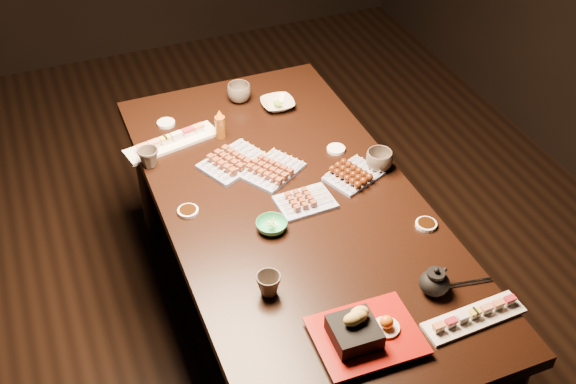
% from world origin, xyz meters
% --- Properties ---
extents(ground, '(5.00, 5.00, 0.00)m').
position_xyz_m(ground, '(0.00, 0.00, 0.00)').
color(ground, black).
rests_on(ground, ground).
extents(dining_table, '(1.10, 1.89, 0.75)m').
position_xyz_m(dining_table, '(0.17, -0.20, 0.38)').
color(dining_table, black).
rests_on(dining_table, ground).
extents(sushi_platter_near, '(0.33, 0.10, 0.04)m').
position_xyz_m(sushi_platter_near, '(0.47, -0.89, 0.77)').
color(sushi_platter_near, white).
rests_on(sushi_platter_near, dining_table).
extents(sushi_platter_far, '(0.39, 0.18, 0.05)m').
position_xyz_m(sushi_platter_far, '(-0.14, 0.32, 0.77)').
color(sushi_platter_far, white).
rests_on(sushi_platter_far, dining_table).
extents(yakitori_plate_center, '(0.26, 0.25, 0.05)m').
position_xyz_m(yakitori_plate_center, '(0.17, -0.00, 0.78)').
color(yakitori_plate_center, '#828EB6').
rests_on(yakitori_plate_center, dining_table).
extents(yakitori_plate_right, '(0.21, 0.15, 0.05)m').
position_xyz_m(yakitori_plate_right, '(0.21, -0.21, 0.78)').
color(yakitori_plate_right, '#828EB6').
rests_on(yakitori_plate_right, dining_table).
extents(yakitori_plate_left, '(0.29, 0.26, 0.06)m').
position_xyz_m(yakitori_plate_left, '(0.05, 0.10, 0.78)').
color(yakitori_plate_left, '#828EB6').
rests_on(yakitori_plate_left, dining_table).
extents(tsukune_plate, '(0.24, 0.21, 0.05)m').
position_xyz_m(tsukune_plate, '(0.44, -0.14, 0.78)').
color(tsukune_plate, '#828EB6').
rests_on(tsukune_plate, dining_table).
extents(edamame_bowl_green, '(0.12, 0.12, 0.03)m').
position_xyz_m(edamame_bowl_green, '(0.05, -0.30, 0.77)').
color(edamame_bowl_green, '#329A61').
rests_on(edamame_bowl_green, dining_table).
extents(edamame_bowl_cream, '(0.14, 0.14, 0.03)m').
position_xyz_m(edamame_bowl_cream, '(0.35, 0.41, 0.77)').
color(edamame_bowl_cream, beige).
rests_on(edamame_bowl_cream, dining_table).
extents(tempura_tray, '(0.32, 0.26, 0.11)m').
position_xyz_m(tempura_tray, '(0.14, -0.84, 0.81)').
color(tempura_tray, black).
rests_on(tempura_tray, dining_table).
extents(teacup_near_left, '(0.08, 0.08, 0.07)m').
position_xyz_m(teacup_near_left, '(-0.06, -0.56, 0.79)').
color(teacup_near_left, '#4E453C').
rests_on(teacup_near_left, dining_table).
extents(teacup_mid_right, '(0.14, 0.14, 0.08)m').
position_xyz_m(teacup_mid_right, '(0.55, -0.13, 0.79)').
color(teacup_mid_right, '#4E453C').
rests_on(teacup_mid_right, dining_table).
extents(teacup_far_left, '(0.08, 0.08, 0.07)m').
position_xyz_m(teacup_far_left, '(-0.25, 0.22, 0.79)').
color(teacup_far_left, '#4E453C').
rests_on(teacup_far_left, dining_table).
extents(teacup_far_right, '(0.12, 0.12, 0.08)m').
position_xyz_m(teacup_far_right, '(0.21, 0.52, 0.79)').
color(teacup_far_right, '#4E453C').
rests_on(teacup_far_right, dining_table).
extents(teapot, '(0.15, 0.15, 0.10)m').
position_xyz_m(teapot, '(0.42, -0.75, 0.80)').
color(teapot, black).
rests_on(teapot, dining_table).
extents(condiment_bottle, '(0.05, 0.05, 0.13)m').
position_xyz_m(condiment_bottle, '(0.06, 0.29, 0.81)').
color(condiment_bottle, brown).
rests_on(condiment_bottle, dining_table).
extents(sauce_dish_west, '(0.08, 0.08, 0.01)m').
position_xyz_m(sauce_dish_west, '(-0.19, -0.10, 0.76)').
color(sauce_dish_west, white).
rests_on(sauce_dish_west, dining_table).
extents(sauce_dish_east, '(0.09, 0.09, 0.01)m').
position_xyz_m(sauce_dish_east, '(0.45, 0.04, 0.76)').
color(sauce_dish_east, white).
rests_on(sauce_dish_east, dining_table).
extents(sauce_dish_se, '(0.09, 0.09, 0.01)m').
position_xyz_m(sauce_dish_se, '(0.55, -0.48, 0.76)').
color(sauce_dish_se, white).
rests_on(sauce_dish_se, dining_table).
extents(sauce_dish_nw, '(0.07, 0.07, 0.01)m').
position_xyz_m(sauce_dish_nw, '(-0.13, 0.46, 0.76)').
color(sauce_dish_nw, white).
rests_on(sauce_dish_nw, dining_table).
extents(chopsticks_near, '(0.18, 0.16, 0.01)m').
position_xyz_m(chopsticks_near, '(0.14, -0.82, 0.75)').
color(chopsticks_near, black).
rests_on(chopsticks_near, dining_table).
extents(chopsticks_se, '(0.20, 0.05, 0.01)m').
position_xyz_m(chopsticks_se, '(0.52, -0.76, 0.75)').
color(chopsticks_se, black).
rests_on(chopsticks_se, dining_table).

